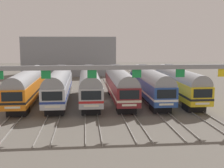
{
  "coord_description": "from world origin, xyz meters",
  "views": [
    {
      "loc": [
        -2.91,
        -41.25,
        8.76
      ],
      "look_at": [
        0.87,
        -1.8,
        2.89
      ],
      "focal_mm": 46.42,
      "sensor_mm": 36.0,
      "label": 1
    }
  ],
  "objects_px": {
    "commuter_train_yellow": "(178,83)",
    "commuter_train_silver": "(59,84)",
    "commuter_train_maroon": "(120,83)",
    "catenary_gantry": "(115,76)",
    "commuter_train_orange": "(28,85)",
    "commuter_train_blue": "(149,83)",
    "commuter_train_stainless": "(90,84)"
  },
  "relations": [
    {
      "from": "commuter_train_stainless",
      "to": "catenary_gantry",
      "type": "distance_m",
      "value": 13.94
    },
    {
      "from": "commuter_train_blue",
      "to": "catenary_gantry",
      "type": "xyz_separation_m",
      "value": [
        -6.55,
        -13.5,
        2.69
      ]
    },
    {
      "from": "commuter_train_blue",
      "to": "commuter_train_yellow",
      "type": "distance_m",
      "value": 4.37
    },
    {
      "from": "commuter_train_orange",
      "to": "commuter_train_silver",
      "type": "relative_size",
      "value": 1.0
    },
    {
      "from": "commuter_train_orange",
      "to": "commuter_train_yellow",
      "type": "bearing_deg",
      "value": 0.01
    },
    {
      "from": "commuter_train_orange",
      "to": "commuter_train_yellow",
      "type": "distance_m",
      "value": 21.85
    },
    {
      "from": "commuter_train_blue",
      "to": "commuter_train_orange",
      "type": "bearing_deg",
      "value": -179.99
    },
    {
      "from": "commuter_train_silver",
      "to": "catenary_gantry",
      "type": "bearing_deg",
      "value": -64.1
    },
    {
      "from": "commuter_train_stainless",
      "to": "commuter_train_blue",
      "type": "xyz_separation_m",
      "value": [
        8.74,
        0.0,
        0.0
      ]
    },
    {
      "from": "commuter_train_blue",
      "to": "commuter_train_maroon",
      "type": "bearing_deg",
      "value": 180.0
    },
    {
      "from": "commuter_train_silver",
      "to": "commuter_train_maroon",
      "type": "height_order",
      "value": "same"
    },
    {
      "from": "commuter_train_stainless",
      "to": "commuter_train_blue",
      "type": "bearing_deg",
      "value": 0.0
    },
    {
      "from": "commuter_train_orange",
      "to": "commuter_train_maroon",
      "type": "distance_m",
      "value": 13.11
    },
    {
      "from": "commuter_train_orange",
      "to": "catenary_gantry",
      "type": "height_order",
      "value": "catenary_gantry"
    },
    {
      "from": "commuter_train_yellow",
      "to": "catenary_gantry",
      "type": "relative_size",
      "value": 0.67
    },
    {
      "from": "catenary_gantry",
      "to": "commuter_train_orange",
      "type": "bearing_deg",
      "value": 128.99
    },
    {
      "from": "commuter_train_stainless",
      "to": "catenary_gantry",
      "type": "xyz_separation_m",
      "value": [
        2.18,
        -13.5,
        2.69
      ]
    },
    {
      "from": "commuter_train_yellow",
      "to": "catenary_gantry",
      "type": "bearing_deg",
      "value": -128.98
    },
    {
      "from": "commuter_train_silver",
      "to": "commuter_train_blue",
      "type": "xyz_separation_m",
      "value": [
        13.11,
        0.0,
        0.0
      ]
    },
    {
      "from": "commuter_train_blue",
      "to": "catenary_gantry",
      "type": "relative_size",
      "value": 0.67
    },
    {
      "from": "commuter_train_maroon",
      "to": "catenary_gantry",
      "type": "xyz_separation_m",
      "value": [
        -2.18,
        -13.5,
        2.69
      ]
    },
    {
      "from": "commuter_train_silver",
      "to": "commuter_train_yellow",
      "type": "distance_m",
      "value": 17.48
    },
    {
      "from": "commuter_train_silver",
      "to": "commuter_train_stainless",
      "type": "xyz_separation_m",
      "value": [
        4.37,
        0.0,
        0.0
      ]
    },
    {
      "from": "commuter_train_silver",
      "to": "commuter_train_maroon",
      "type": "bearing_deg",
      "value": 0.0
    },
    {
      "from": "commuter_train_silver",
      "to": "commuter_train_blue",
      "type": "relative_size",
      "value": 1.0
    },
    {
      "from": "commuter_train_blue",
      "to": "commuter_train_silver",
      "type": "bearing_deg",
      "value": 180.0
    },
    {
      "from": "commuter_train_orange",
      "to": "commuter_train_silver",
      "type": "xyz_separation_m",
      "value": [
        4.37,
        0.0,
        0.0
      ]
    },
    {
      "from": "commuter_train_stainless",
      "to": "commuter_train_maroon",
      "type": "distance_m",
      "value": 4.37
    },
    {
      "from": "commuter_train_blue",
      "to": "catenary_gantry",
      "type": "distance_m",
      "value": 15.25
    },
    {
      "from": "commuter_train_yellow",
      "to": "commuter_train_stainless",
      "type": "bearing_deg",
      "value": 180.0
    },
    {
      "from": "commuter_train_yellow",
      "to": "commuter_train_silver",
      "type": "bearing_deg",
      "value": 180.0
    },
    {
      "from": "commuter_train_orange",
      "to": "commuter_train_stainless",
      "type": "relative_size",
      "value": 1.0
    }
  ]
}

